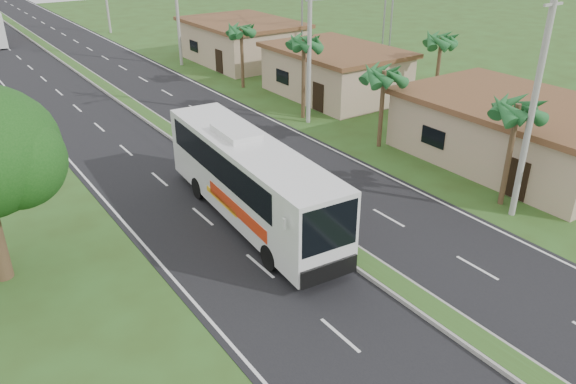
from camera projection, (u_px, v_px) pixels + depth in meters
ground at (414, 299)px, 20.39m from camera, size 180.00×180.00×0.00m
road_asphalt at (180, 139)px, 35.16m from camera, size 14.00×160.00×0.02m
median_strip at (180, 137)px, 35.12m from camera, size 1.20×160.00×0.18m
lane_edge_left at (71, 163)px, 31.74m from camera, size 0.12×160.00×0.01m
lane_edge_right at (270, 119)px, 38.58m from camera, size 0.12×160.00×0.01m
shop_near at (516, 131)px, 31.19m from camera, size 8.60×12.60×3.52m
shop_mid at (335, 72)px, 42.97m from camera, size 7.60×10.60×3.67m
shop_far at (242, 41)px, 53.28m from camera, size 8.60×11.60×3.82m
palm_verge_a at (518, 109)px, 25.12m from camera, size 2.40×2.40×5.45m
palm_verge_b at (384, 75)px, 32.14m from camera, size 2.40×2.40×5.05m
palm_verge_c at (304, 43)px, 36.66m from camera, size 2.40×2.40×5.85m
palm_verge_d at (241, 30)px, 43.82m from camera, size 2.40×2.40×5.25m
palm_behind_shop at (441, 41)px, 38.24m from camera, size 2.40×2.40×5.65m
utility_pole_a at (535, 96)px, 23.71m from camera, size 1.60×0.28×11.00m
utility_pole_b at (309, 27)px, 35.26m from camera, size 3.20×0.28×12.00m
utility_pole_c at (177, 2)px, 50.30m from camera, size 1.60×0.28×11.00m
coach_bus_main at (249, 176)px, 24.78m from camera, size 3.48×12.61×4.03m
motorcyclist at (306, 234)px, 23.10m from camera, size 2.00×0.59×2.16m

